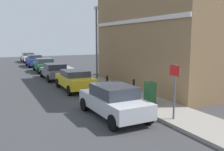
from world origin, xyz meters
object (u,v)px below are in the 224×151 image
(car_green, at_px, (44,65))
(lamppost, at_px, (97,41))
(car_white, at_px, (28,57))
(car_grey, at_px, (55,71))
(car_yellow, at_px, (75,79))
(bollard_near_cabinet, at_px, (134,87))
(street_sign, at_px, (175,84))
(car_silver, at_px, (114,100))
(car_blue, at_px, (34,60))
(bollard_far_kerb, at_px, (107,83))
(utility_cabinet, at_px, (150,94))

(car_green, distance_m, lamppost, 9.66)
(car_white, bearing_deg, car_grey, 179.40)
(car_yellow, distance_m, bollard_near_cabinet, 4.58)
(car_grey, distance_m, street_sign, 13.61)
(car_yellow, xyz_separation_m, street_sign, (1.65, -8.18, 0.93))
(car_silver, relative_size, bollard_near_cabinet, 4.00)
(car_yellow, relative_size, car_blue, 0.92)
(bollard_far_kerb, bearing_deg, car_blue, 94.84)
(bollard_near_cabinet, bearing_deg, car_blue, 96.64)
(car_green, xyz_separation_m, lamppost, (2.26, -9.03, 2.55))
(car_grey, distance_m, bollard_far_kerb, 7.54)
(car_white, height_order, bollard_far_kerb, car_white)
(car_yellow, bearing_deg, car_grey, 2.05)
(utility_cabinet, distance_m, street_sign, 2.65)
(car_silver, distance_m, car_white, 29.12)
(car_yellow, bearing_deg, car_white, 0.35)
(bollard_near_cabinet, xyz_separation_m, bollard_far_kerb, (-0.80, 1.90, 0.00))
(car_yellow, height_order, car_grey, car_yellow)
(utility_cabinet, relative_size, street_sign, 0.50)
(car_white, height_order, utility_cabinet, car_white)
(car_green, distance_m, street_sign, 18.82)
(car_silver, height_order, car_yellow, car_silver)
(car_blue, height_order, utility_cabinet, car_blue)
(car_white, distance_m, bollard_near_cabinet, 26.80)
(street_sign, bearing_deg, car_grey, 97.68)
(bollard_far_kerb, height_order, lamppost, lamppost)
(utility_cabinet, height_order, lamppost, lamppost)
(car_yellow, height_order, street_sign, street_sign)
(car_white, relative_size, lamppost, 0.77)
(car_blue, distance_m, bollard_near_cabinet, 20.44)
(car_green, xyz_separation_m, street_sign, (1.67, -18.73, 0.91))
(car_green, xyz_separation_m, bollard_near_cabinet, (2.26, -14.54, -0.04))
(car_silver, height_order, lamppost, lamppost)
(car_white, xyz_separation_m, street_sign, (1.69, -30.89, 0.92))
(lamppost, bearing_deg, car_white, 96.16)
(utility_cabinet, xyz_separation_m, bollard_near_cabinet, (0.10, 1.77, 0.02))
(lamppost, bearing_deg, car_grey, 122.59)
(car_grey, bearing_deg, car_white, -0.43)
(utility_cabinet, relative_size, bollard_near_cabinet, 1.11)
(car_grey, height_order, lamppost, lamppost)
(car_white, relative_size, utility_cabinet, 3.85)
(car_grey, xyz_separation_m, street_sign, (1.81, -13.46, 0.95))
(car_yellow, relative_size, street_sign, 1.75)
(lamppost, bearing_deg, car_silver, -107.66)
(bollard_near_cabinet, distance_m, lamppost, 6.09)
(utility_cabinet, bearing_deg, bollard_far_kerb, 100.85)
(car_silver, bearing_deg, car_green, -2.30)
(car_silver, xyz_separation_m, car_white, (0.23, 29.12, -0.02))
(car_white, xyz_separation_m, bollard_near_cabinet, (2.28, -26.71, -0.04))
(utility_cabinet, relative_size, bollard_far_kerb, 1.11)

